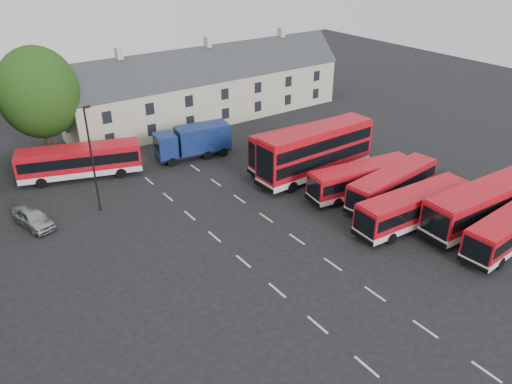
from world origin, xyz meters
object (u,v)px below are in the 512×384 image
Objects in this scene: bus_dd_south at (316,149)px; lamppost at (92,158)px; silver_car at (33,218)px; bus_row_a at (512,226)px; box_truck at (194,141)px.

lamppost is (-19.19, 5.54, 2.04)m from bus_dd_south.
silver_car is at bearing 164.92° from bus_dd_south.
bus_dd_south reaches higher than bus_row_a.
bus_dd_south is 1.53× the size of box_truck.
silver_car is 0.49× the size of lamppost.
box_truck is 1.77× the size of silver_car.
lamppost reaches higher than bus_row_a.
bus_row_a is at bearing -53.50° from silver_car.
lamppost is (5.24, -0.59, 4.11)m from silver_car.
silver_car is 6.68m from lamppost.
bus_dd_south is at bearing -27.79° from silver_car.
bus_dd_south is (-3.92, 17.49, 1.11)m from bus_row_a.
box_truck reaches higher than silver_car.
bus_row_a is 1.13× the size of lamppost.
bus_row_a is at bearing -59.73° from box_truck.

